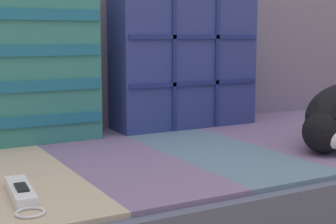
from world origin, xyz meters
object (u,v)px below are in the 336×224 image
(game_remote_near, at_px, (21,193))
(couch, at_px, (193,211))
(throw_pillow_striped, at_px, (19,67))
(throw_pillow_quilted, at_px, (185,59))

(game_remote_near, bearing_deg, couch, 26.10)
(couch, bearing_deg, game_remote_near, -153.90)
(couch, height_order, throw_pillow_striped, throw_pillow_striped)
(throw_pillow_quilted, height_order, throw_pillow_striped, throw_pillow_quilted)
(throw_pillow_striped, xyz_separation_m, game_remote_near, (-0.11, -0.47, -0.19))
(couch, distance_m, throw_pillow_striped, 0.59)
(couch, relative_size, game_remote_near, 8.93)
(throw_pillow_striped, bearing_deg, game_remote_near, -103.49)
(throw_pillow_quilted, bearing_deg, throw_pillow_striped, -179.94)
(game_remote_near, bearing_deg, throw_pillow_quilted, 37.81)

